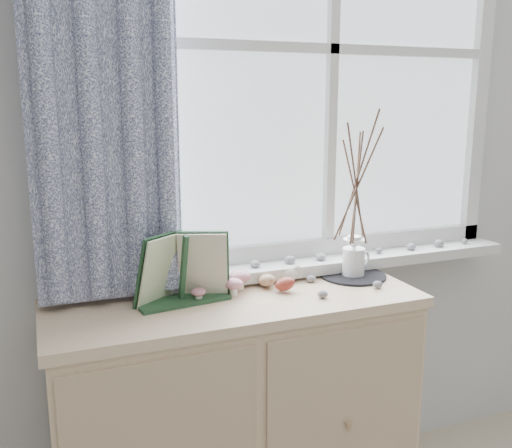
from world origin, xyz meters
name	(u,v)px	position (x,y,z in m)	size (l,w,h in m)	color
sideboard	(237,419)	(-0.15, 1.75, 0.43)	(1.20, 0.45, 0.85)	beige
botanical_book	(185,269)	(-0.32, 1.75, 0.97)	(0.34, 0.13, 0.23)	#204326
toadstool_cluster	(220,279)	(-0.18, 1.83, 0.90)	(0.22, 0.15, 0.09)	white
wooden_eggs	(266,280)	(-0.02, 1.82, 0.88)	(0.13, 0.17, 0.07)	tan
songbird_figurine	(288,273)	(0.08, 1.85, 0.88)	(0.11, 0.05, 0.06)	beige
crocheted_doily	(353,275)	(0.32, 1.82, 0.85)	(0.24, 0.24, 0.01)	black
twig_pitcher	(357,181)	(0.32, 1.82, 1.20)	(0.28, 0.28, 0.60)	silver
sideboard_pebbles	(321,284)	(0.15, 1.75, 0.86)	(0.33, 0.23, 0.02)	gray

